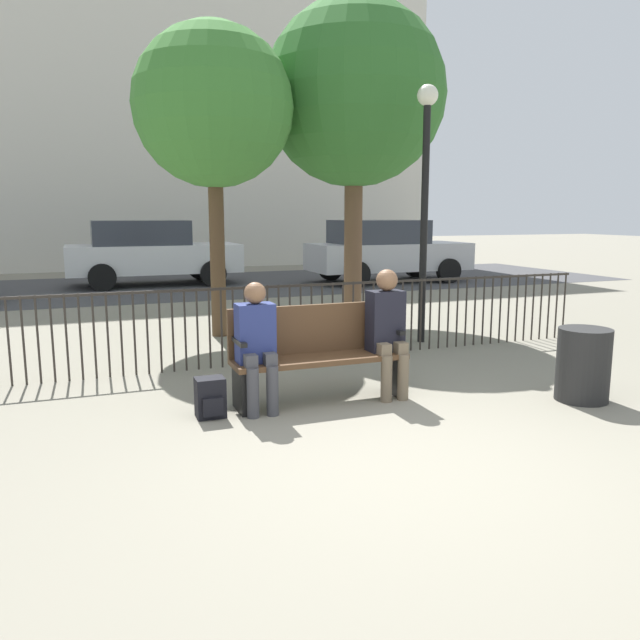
{
  "coord_description": "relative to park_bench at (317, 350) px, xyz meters",
  "views": [
    {
      "loc": [
        -2.08,
        -3.77,
        1.79
      ],
      "look_at": [
        0.0,
        1.62,
        0.8
      ],
      "focal_mm": 35.0,
      "sensor_mm": 36.0,
      "label": 1
    }
  ],
  "objects": [
    {
      "name": "trash_bin",
      "position": [
        2.39,
        -0.94,
        -0.14
      ],
      "size": [
        0.5,
        0.5,
        0.71
      ],
      "color": "black",
      "rests_on": "ground"
    },
    {
      "name": "park_bench",
      "position": [
        0.0,
        0.0,
        0.0
      ],
      "size": [
        1.69,
        0.45,
        0.92
      ],
      "color": "#4C331E",
      "rests_on": "ground"
    },
    {
      "name": "fence_railing",
      "position": [
        -0.02,
        1.61,
        0.07
      ],
      "size": [
        9.01,
        0.03,
        0.95
      ],
      "color": "#2D2823",
      "rests_on": "ground"
    },
    {
      "name": "lamp_post",
      "position": [
        2.36,
        2.08,
        1.82
      ],
      "size": [
        0.28,
        0.28,
        3.48
      ],
      "color": "black",
      "rests_on": "ground"
    },
    {
      "name": "seated_person_1",
      "position": [
        0.69,
        -0.13,
        0.21
      ],
      "size": [
        0.34,
        0.39,
        1.26
      ],
      "color": "brown",
      "rests_on": "ground"
    },
    {
      "name": "building_facade",
      "position": [
        0.0,
        18.3,
        6.16
      ],
      "size": [
        20.0,
        6.0,
        13.3
      ],
      "color": "beige",
      "rests_on": "ground"
    },
    {
      "name": "tree_0",
      "position": [
        2.18,
        4.04,
        3.16
      ],
      "size": [
        2.92,
        2.92,
        5.13
      ],
      "color": "brown",
      "rests_on": "ground"
    },
    {
      "name": "seated_person_0",
      "position": [
        -0.63,
        -0.13,
        0.17
      ],
      "size": [
        0.34,
        0.39,
        1.19
      ],
      "color": "#3D3D42",
      "rests_on": "ground"
    },
    {
      "name": "parked_car_1",
      "position": [
        5.46,
        9.26,
        0.35
      ],
      "size": [
        4.2,
        1.94,
        1.62
      ],
      "color": "#B7B7BC",
      "rests_on": "ground"
    },
    {
      "name": "street_surface",
      "position": [
        0.0,
        10.3,
        -0.49
      ],
      "size": [
        24.0,
        6.0,
        0.01
      ],
      "color": "#3D3D3F",
      "rests_on": "ground"
    },
    {
      "name": "parked_car_0",
      "position": [
        -0.4,
        10.72,
        0.35
      ],
      "size": [
        4.2,
        1.94,
        1.62
      ],
      "color": "silver",
      "rests_on": "ground"
    },
    {
      "name": "backpack",
      "position": [
        -1.07,
        -0.15,
        -0.32
      ],
      "size": [
        0.25,
        0.24,
        0.36
      ],
      "color": "black",
      "rests_on": "ground"
    },
    {
      "name": "ground_plane",
      "position": [
        0.0,
        -1.7,
        -0.49
      ],
      "size": [
        80.0,
        80.0,
        0.0
      ],
      "primitive_type": "plane",
      "color": "gray"
    },
    {
      "name": "tree_1",
      "position": [
        -0.2,
        3.54,
        2.76
      ],
      "size": [
        2.25,
        2.25,
        4.4
      ],
      "color": "#4C3823",
      "rests_on": "ground"
    }
  ]
}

